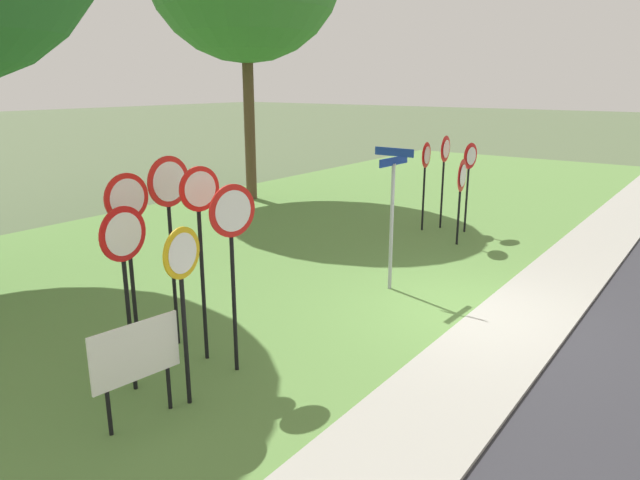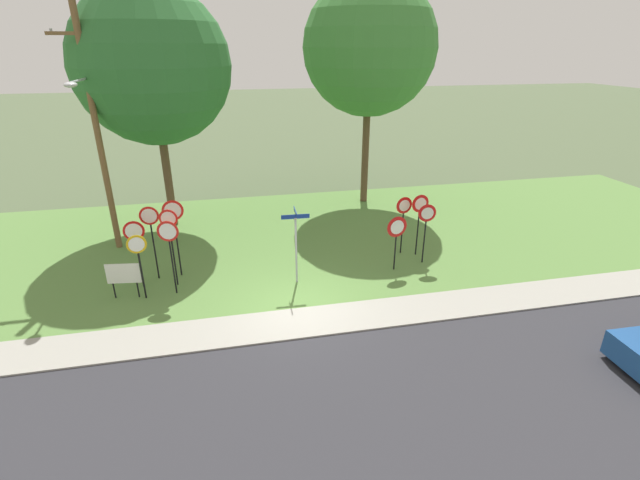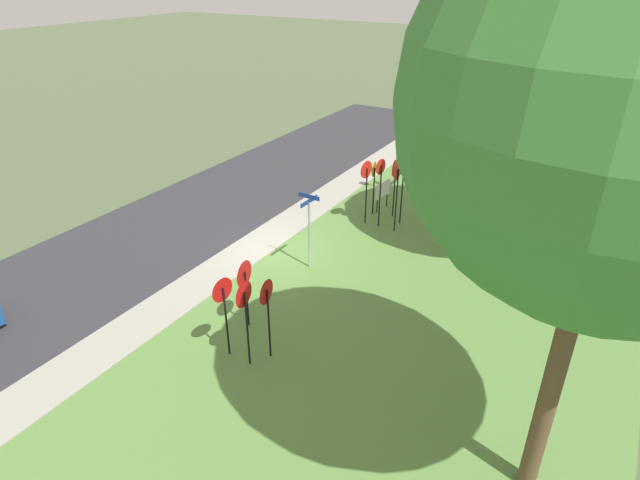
% 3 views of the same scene
% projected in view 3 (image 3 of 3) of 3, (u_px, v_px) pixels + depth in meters
% --- Properties ---
extents(ground_plane, '(160.00, 160.00, 0.00)m').
position_uv_depth(ground_plane, '(273.00, 252.00, 19.28)').
color(ground_plane, '#4C5B3D').
extents(road_asphalt, '(44.00, 6.40, 0.01)m').
position_uv_depth(road_asphalt, '(177.00, 223.00, 21.44)').
color(road_asphalt, '#2D2D33').
rests_on(road_asphalt, ground_plane).
extents(sidewalk_strip, '(44.00, 1.60, 0.06)m').
position_uv_depth(sidewalk_strip, '(255.00, 246.00, 19.63)').
color(sidewalk_strip, '#99968C').
rests_on(sidewalk_strip, ground_plane).
extents(grass_median, '(44.00, 12.00, 0.04)m').
position_uv_depth(grass_median, '(428.00, 298.00, 16.56)').
color(grass_median, '#567F3D').
rests_on(grass_median, ground_plane).
extents(stop_sign_near_left, '(0.62, 0.13, 2.28)m').
position_uv_depth(stop_sign_near_left, '(374.00, 177.00, 21.41)').
color(stop_sign_near_left, black).
rests_on(stop_sign_near_left, grass_median).
extents(stop_sign_near_right, '(0.61, 0.13, 2.81)m').
position_uv_depth(stop_sign_near_right, '(380.00, 179.00, 20.18)').
color(stop_sign_near_right, black).
rests_on(stop_sign_near_right, grass_median).
extents(stop_sign_far_left, '(0.69, 0.11, 2.45)m').
position_uv_depth(stop_sign_far_left, '(395.00, 176.00, 21.11)').
color(stop_sign_far_left, black).
rests_on(stop_sign_far_left, grass_median).
extents(stop_sign_far_center, '(0.73, 0.09, 2.89)m').
position_uv_depth(stop_sign_far_center, '(397.00, 181.00, 19.74)').
color(stop_sign_far_center, black).
rests_on(stop_sign_far_center, grass_median).
extents(stop_sign_far_right, '(0.69, 0.16, 2.63)m').
position_uv_depth(stop_sign_far_right, '(366.00, 179.00, 20.48)').
color(stop_sign_far_right, black).
rests_on(stop_sign_far_right, grass_median).
extents(stop_sign_center_tall, '(0.66, 0.10, 2.75)m').
position_uv_depth(stop_sign_center_tall, '(403.00, 177.00, 20.44)').
color(stop_sign_center_tall, black).
rests_on(stop_sign_center_tall, grass_median).
extents(yield_sign_near_left, '(0.71, 0.11, 2.52)m').
position_uv_depth(yield_sign_near_left, '(244.00, 304.00, 12.98)').
color(yield_sign_near_left, black).
rests_on(yield_sign_near_left, grass_median).
extents(yield_sign_near_right, '(0.68, 0.13, 2.38)m').
position_uv_depth(yield_sign_near_right, '(223.00, 299.00, 13.38)').
color(yield_sign_near_right, black).
rests_on(yield_sign_near_right, grass_median).
extents(yield_sign_far_left, '(0.67, 0.12, 2.37)m').
position_uv_depth(yield_sign_far_left, '(267.00, 301.00, 13.31)').
color(yield_sign_far_left, black).
rests_on(yield_sign_far_left, grass_median).
extents(yield_sign_far_right, '(0.79, 0.14, 2.12)m').
position_uv_depth(yield_sign_far_right, '(244.00, 279.00, 14.61)').
color(yield_sign_far_right, black).
rests_on(yield_sign_far_right, grass_median).
extents(street_name_post, '(0.96, 0.82, 2.73)m').
position_uv_depth(street_name_post, '(309.00, 225.00, 17.50)').
color(street_name_post, '#9EA0A8').
rests_on(street_name_post, grass_median).
extents(utility_pole, '(2.10, 2.52, 9.25)m').
position_uv_depth(utility_pole, '(509.00, 99.00, 19.09)').
color(utility_pole, brown).
rests_on(utility_pole, grass_median).
extents(notice_board, '(1.09, 0.18, 1.25)m').
position_uv_depth(notice_board, '(383.00, 191.00, 22.17)').
color(notice_board, black).
rests_on(notice_board, grass_median).
extents(oak_tree_left, '(6.40, 6.40, 10.19)m').
position_uv_depth(oak_tree_left, '(584.00, 54.00, 15.56)').
color(oak_tree_left, brown).
rests_on(oak_tree_left, grass_median).
extents(oak_tree_right, '(6.42, 6.42, 10.88)m').
position_uv_depth(oak_tree_right, '(629.00, 105.00, 7.11)').
color(oak_tree_right, brown).
rests_on(oak_tree_right, grass_median).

